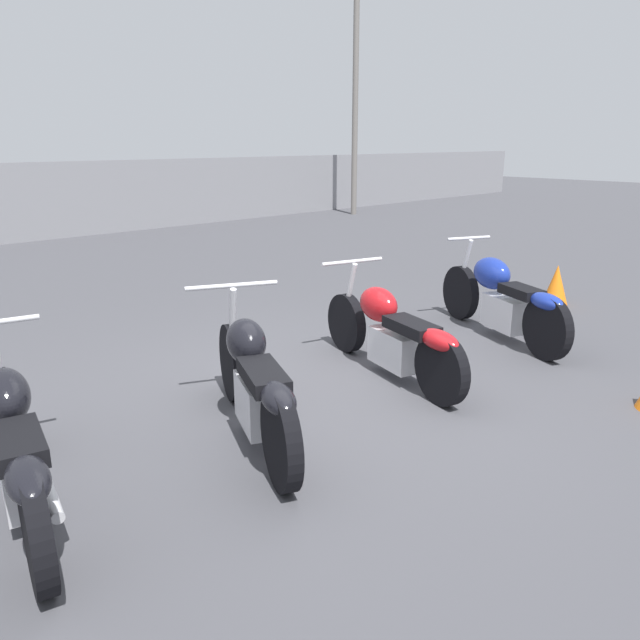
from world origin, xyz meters
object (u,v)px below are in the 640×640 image
light_pole_left (356,49)px  motorcycle_slot_0 (16,449)px  motorcycle_slot_2 (392,334)px  traffic_cone_near (556,285)px  motorcycle_slot_3 (502,298)px  motorcycle_slot_1 (254,383)px

light_pole_left → motorcycle_slot_0: size_ratio=3.54×
motorcycle_slot_2 → traffic_cone_near: motorcycle_slot_2 is taller
light_pole_left → motorcycle_slot_3: light_pole_left is taller
light_pole_left → motorcycle_slot_1: (-10.71, -9.16, -3.99)m
motorcycle_slot_1 → traffic_cone_near: 5.23m
motorcycle_slot_1 → motorcycle_slot_2: size_ratio=0.95×
light_pole_left → motorcycle_slot_2: 13.40m
light_pole_left → motorcycle_slot_3: (-7.31, -9.09, -3.98)m
motorcycle_slot_0 → traffic_cone_near: 6.77m
motorcycle_slot_0 → traffic_cone_near: motorcycle_slot_0 is taller
motorcycle_slot_1 → motorcycle_slot_2: motorcycle_slot_1 is taller
motorcycle_slot_1 → motorcycle_slot_2: 1.66m
motorcycle_slot_0 → motorcycle_slot_3: (4.95, -0.11, 0.03)m
motorcycle_slot_0 → motorcycle_slot_2: 3.21m
light_pole_left → motorcycle_slot_3: 12.32m
motorcycle_slot_3 → motorcycle_slot_0: bearing=-157.4°
motorcycle_slot_2 → motorcycle_slot_3: 1.75m
motorcycle_slot_1 → motorcycle_slot_2: (1.66, 0.13, -0.02)m
motorcycle_slot_2 → traffic_cone_near: 3.57m
motorcycle_slot_0 → motorcycle_slot_3: motorcycle_slot_3 is taller
motorcycle_slot_0 → motorcycle_slot_3: 4.95m
motorcycle_slot_0 → motorcycle_slot_1: motorcycle_slot_1 is taller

